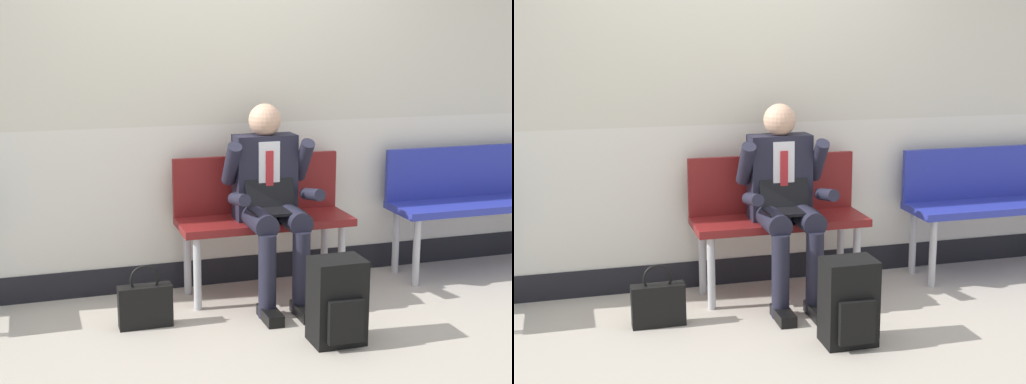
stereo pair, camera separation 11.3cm
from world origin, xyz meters
TOP-DOWN VIEW (x-y plane):
  - ground_plane at (0.00, 0.00)m, footprint 18.00×18.00m
  - station_wall at (0.00, 0.63)m, footprint 6.71×0.14m
  - bench_with_person at (0.24, 0.34)m, footprint 1.14×0.42m
  - bench_empty at (1.84, 0.34)m, footprint 1.26×0.42m
  - person_seated at (0.24, 0.15)m, footprint 0.57×0.70m
  - backpack at (0.39, -0.60)m, footprint 0.29×0.26m
  - handbag at (-0.61, -0.05)m, footprint 0.32×0.10m

SIDE VIEW (x-z plane):
  - ground_plane at x=0.00m, z-range 0.00..0.00m
  - handbag at x=-0.61m, z-range -0.05..0.33m
  - backpack at x=0.39m, z-range 0.00..0.49m
  - bench_empty at x=1.84m, z-range 0.11..1.01m
  - bench_with_person at x=0.24m, z-range 0.10..1.02m
  - person_seated at x=0.24m, z-range 0.05..1.33m
  - station_wall at x=0.00m, z-range -0.01..3.06m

